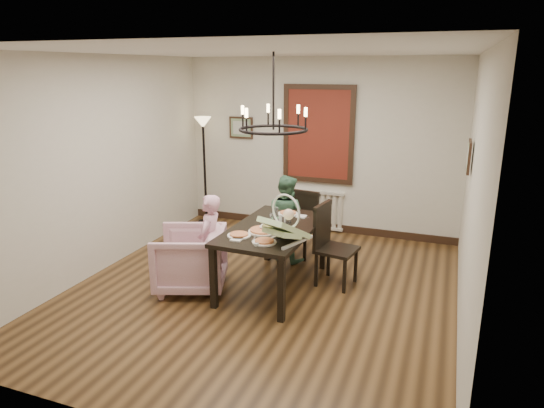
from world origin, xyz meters
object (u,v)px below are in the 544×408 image
Objects in this scene: armchair at (190,259)px; dining_table at (273,234)px; chair_right at (337,245)px; floor_lamp at (205,172)px; chair_far at (300,225)px; baby_bouncer at (284,226)px; elderly_woman at (210,251)px; seated_man at (286,225)px; drinking_glass at (273,219)px.

dining_table is at bearing 93.37° from armchair.
floor_lamp reaches higher than chair_right.
chair_far is at bearing -23.92° from floor_lamp.
baby_bouncer is at bearing -46.82° from floor_lamp.
floor_lamp is at bearing 153.84° from baby_bouncer.
chair_right is 1.00m from baby_bouncer.
floor_lamp is (-1.29, 2.30, 0.41)m from elderly_woman.
elderly_woman is 1.34m from seated_man.
seated_man is (-0.15, 0.90, -0.19)m from dining_table.
elderly_woman is at bearing -166.73° from baby_bouncer.
elderly_woman is at bearing 89.79° from armchair.
drinking_glass is at bearing 118.68° from dining_table.
chair_right is 1.56m from elderly_woman.
dining_table reaches higher than armchair.
floor_lamp is (-2.28, 2.43, -0.06)m from baby_bouncer.
dining_table is at bearing -44.95° from floor_lamp.
dining_table is 1.13m from chair_far.
floor_lamp is (-1.95, 1.92, 0.05)m from drinking_glass.
elderly_woman is 0.55× the size of floor_lamp.
baby_bouncer is (0.99, -0.13, 0.47)m from elderly_woman.
baby_bouncer reaches higher than dining_table.
seated_man is (-0.86, 0.56, -0.01)m from chair_right.
chair_far is 0.90× the size of chair_right.
chair_far reaches higher than armchair.
chair_right is (0.71, 0.34, -0.18)m from dining_table.
elderly_woman reaches higher than armchair.
elderly_woman is at bearing 124.68° from chair_right.
drinking_glass is (0.90, 0.47, 0.47)m from armchair.
dining_table is at bearing 114.96° from seated_man.
seated_man is at bearing -114.79° from chair_far.
chair_right is at bearing 19.61° from drinking_glass.
baby_bouncer is at bearing 123.76° from seated_man.
floor_lamp reaches higher than seated_man.
chair_far is at bearing 149.54° from elderly_woman.
floor_lamp is (-1.99, 1.99, 0.21)m from dining_table.
drinking_glass is 0.08× the size of floor_lamp.
chair_right is 1.05× the size of elderly_woman.
seated_man is at bearing 151.03° from elderly_woman.
seated_man is at bearing 128.87° from baby_bouncer.
baby_bouncer is at bearing 78.00° from elderly_woman.
drinking_glass is (0.11, -0.83, 0.35)m from seated_man.
chair_right is at bearing 27.16° from dining_table.
elderly_woman reaches higher than chair_far.
chair_right is at bearing -31.36° from floor_lamp.
dining_table is at bearing -63.12° from drinking_glass.
drinking_glass is (-0.75, -0.27, 0.33)m from chair_right.
elderly_woman is at bearing 81.21° from seated_man.
baby_bouncer is (0.30, -1.56, 0.50)m from chair_far.
baby_bouncer reaches higher than armchair.
drinking_glass is at bearing 113.32° from seated_man.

